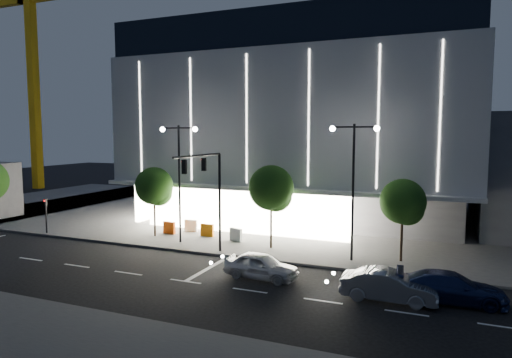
{
  "coord_description": "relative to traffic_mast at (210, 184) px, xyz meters",
  "views": [
    {
      "loc": [
        15.38,
        -23.26,
        8.39
      ],
      "look_at": [
        2.41,
        8.0,
        5.0
      ],
      "focal_mm": 32.0,
      "sensor_mm": 36.0,
      "label": 1
    }
  ],
  "objects": [
    {
      "name": "ground",
      "position": [
        -1.0,
        -3.34,
        -5.03
      ],
      "size": [
        160.0,
        160.0,
        0.0
      ],
      "primitive_type": "plane",
      "color": "black",
      "rests_on": "ground"
    },
    {
      "name": "sidewalk_museum",
      "position": [
        4.0,
        20.66,
        -4.95
      ],
      "size": [
        70.0,
        40.0,
        0.15
      ],
      "primitive_type": "cube",
      "color": "#474747",
      "rests_on": "ground"
    },
    {
      "name": "museum",
      "position": [
        1.98,
        18.97,
        4.25
      ],
      "size": [
        30.0,
        25.8,
        18.0
      ],
      "color": "#4C4C51",
      "rests_on": "ground"
    },
    {
      "name": "traffic_mast",
      "position": [
        0.0,
        0.0,
        0.0
      ],
      "size": [
        0.33,
        5.89,
        7.07
      ],
      "color": "black",
      "rests_on": "ground"
    },
    {
      "name": "street_lamp_west",
      "position": [
        -4.0,
        2.66,
        0.93
      ],
      "size": [
        3.16,
        0.36,
        9.0
      ],
      "color": "black",
      "rests_on": "ground"
    },
    {
      "name": "street_lamp_east",
      "position": [
        9.0,
        2.66,
        0.93
      ],
      "size": [
        3.16,
        0.36,
        9.0
      ],
      "color": "black",
      "rests_on": "ground"
    },
    {
      "name": "ped_signal_far",
      "position": [
        -16.0,
        1.16,
        -3.14
      ],
      "size": [
        0.22,
        0.24,
        3.0
      ],
      "color": "black",
      "rests_on": "ground"
    },
    {
      "name": "tower_crane",
      "position": [
        -41.92,
        24.66,
        15.48
      ],
      "size": [
        32.0,
        2.0,
        28.5
      ],
      "color": "gold",
      "rests_on": "ground"
    },
    {
      "name": "tree_left",
      "position": [
        -6.97,
        3.68,
        -0.99
      ],
      "size": [
        3.02,
        3.02,
        5.72
      ],
      "color": "black",
      "rests_on": "ground"
    },
    {
      "name": "tree_mid",
      "position": [
        3.03,
        3.68,
        -0.69
      ],
      "size": [
        3.25,
        3.25,
        6.15
      ],
      "color": "black",
      "rests_on": "ground"
    },
    {
      "name": "tree_right",
      "position": [
        12.03,
        3.68,
        -1.14
      ],
      "size": [
        2.91,
        2.91,
        5.51
      ],
      "color": "black",
      "rests_on": "ground"
    },
    {
      "name": "car_lead",
      "position": [
        4.78,
        -2.7,
        -4.28
      ],
      "size": [
        4.53,
        2.13,
        1.5
      ],
      "primitive_type": "imported",
      "rotation": [
        0.0,
        0.0,
        1.49
      ],
      "color": "#B8BBC1",
      "rests_on": "ground"
    },
    {
      "name": "car_second",
      "position": [
        12.03,
        -3.54,
        -4.25
      ],
      "size": [
        4.74,
        1.69,
        1.56
      ],
      "primitive_type": "imported",
      "rotation": [
        0.0,
        0.0,
        1.58
      ],
      "color": "#9FA0A6",
      "rests_on": "ground"
    },
    {
      "name": "car_third",
      "position": [
        14.91,
        -2.55,
        -4.27
      ],
      "size": [
        5.38,
        2.55,
        1.52
      ],
      "primitive_type": "imported",
      "rotation": [
        0.0,
        0.0,
        1.65
      ],
      "color": "#131D48",
      "rests_on": "ground"
    },
    {
      "name": "barrier_a",
      "position": [
        -6.39,
        4.8,
        -4.38
      ],
      "size": [
        1.12,
        0.36,
        1.0
      ],
      "primitive_type": "cube",
      "rotation": [
        0.0,
        0.0,
        -0.1
      ],
      "color": "#F4510D",
      "rests_on": "sidewalk_museum"
    },
    {
      "name": "barrier_b",
      "position": [
        -5.19,
        6.26,
        -4.38
      ],
      "size": [
        1.12,
        0.4,
        1.0
      ],
      "primitive_type": "cube",
      "rotation": [
        0.0,
        0.0,
        0.14
      ],
      "color": "white",
      "rests_on": "sidewalk_museum"
    },
    {
      "name": "barrier_c",
      "position": [
        -3.05,
        5.15,
        -4.38
      ],
      "size": [
        1.1,
        0.26,
        1.0
      ],
      "primitive_type": "cube",
      "rotation": [
        0.0,
        0.0,
        0.01
      ],
      "color": "orange",
      "rests_on": "sidewalk_museum"
    },
    {
      "name": "barrier_d",
      "position": [
        -0.21,
        4.53,
        -4.38
      ],
      "size": [
        1.12,
        0.56,
        1.0
      ],
      "primitive_type": "cube",
      "rotation": [
        0.0,
        0.0,
        -0.3
      ],
      "color": "silver",
      "rests_on": "sidewalk_museum"
    }
  ]
}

